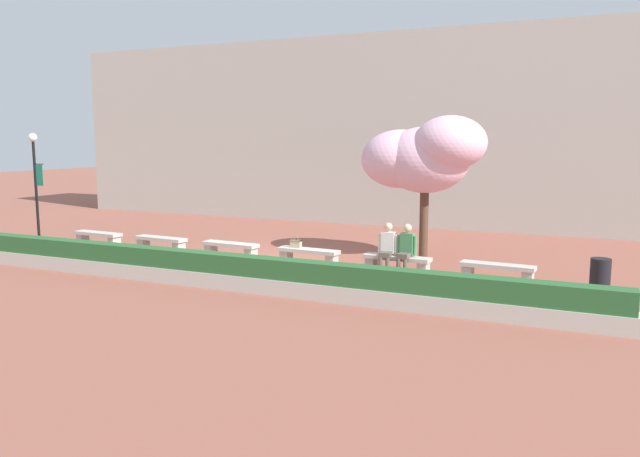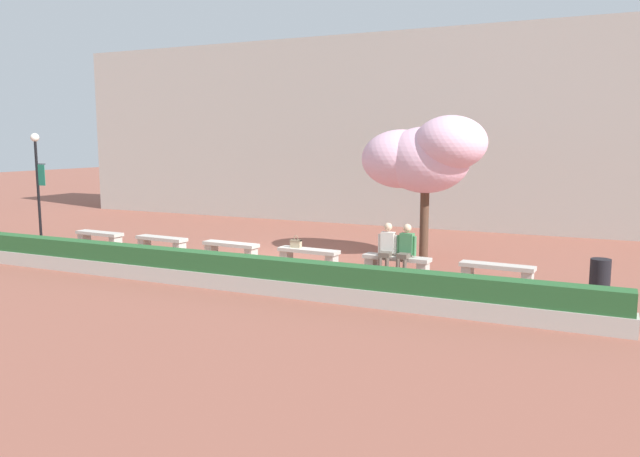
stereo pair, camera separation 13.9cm
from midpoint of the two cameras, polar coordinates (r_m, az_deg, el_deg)
name	(u,v)px [view 1 (the left image)]	position (r m, az deg, el deg)	size (l,w,h in m)	color
ground_plane	(268,261)	(17.65, -4.96, -3.01)	(100.00, 100.00, 0.00)	#8E5142
building_facade	(387,131)	(26.79, 5.97, 8.84)	(28.63, 4.00, 7.52)	#B7B2A8
stone_bench_west_end	(98,237)	(21.36, -19.80, -0.70)	(1.78, 0.52, 0.45)	#BCB7AD
stone_bench_near_west	(161,242)	(19.70, -14.56, -1.19)	(1.78, 0.52, 0.45)	#BCB7AD
stone_bench_center	(230,248)	(18.24, -8.41, -1.75)	(1.78, 0.52, 0.45)	#BCB7AD
stone_bench_near_east	(309,254)	(17.02, -1.28, -2.36)	(1.78, 0.52, 0.45)	#BCB7AD
stone_bench_east_end	(397,262)	(16.11, 6.80, -3.02)	(1.78, 0.52, 0.45)	#BCB7AD
stone_bench_far_east	(497,270)	(15.55, 15.66, -3.67)	(1.78, 0.52, 0.45)	#BCB7AD
person_seated_left	(387,246)	(16.07, 5.92, -1.60)	(0.51, 0.70, 1.29)	black
person_seated_right	(406,247)	(15.92, 7.62, -1.72)	(0.51, 0.69, 1.29)	black
handbag	(296,243)	(17.18, -2.46, -1.34)	(0.30, 0.15, 0.34)	tan
cherry_tree_main	(422,156)	(17.90, 9.13, 6.57)	(3.61, 2.57, 4.06)	#513828
lamp_post_with_banner	(36,177)	(22.92, -24.73, 4.34)	(0.54, 0.28, 3.62)	black
planter_hedge_foreground	(202,269)	(14.93, -11.03, -3.67)	(18.41, 0.50, 0.80)	#BCB7AD
trash_bin	(600,276)	(15.26, 24.00, -3.96)	(0.44, 0.44, 0.78)	black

